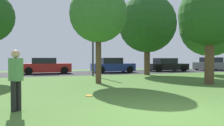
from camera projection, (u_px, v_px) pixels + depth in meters
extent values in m
plane|color=#47702D|center=(172.00, 116.00, 5.43)|extent=(44.00, 44.00, 0.00)
cube|color=#28282B|center=(71.00, 73.00, 20.53)|extent=(44.00, 6.40, 0.01)
cylinder|color=brown|center=(147.00, 59.00, 18.58)|extent=(0.49, 0.49, 2.63)
sphere|color=#23511E|center=(147.00, 24.00, 18.51)|extent=(4.81, 4.81, 4.81)
cylinder|color=brown|center=(209.00, 60.00, 11.96)|extent=(0.48, 0.48, 2.59)
sphere|color=#23511E|center=(210.00, 15.00, 11.90)|extent=(3.32, 3.32, 3.32)
cylinder|color=brown|center=(98.00, 57.00, 12.36)|extent=(0.32, 0.32, 2.96)
sphere|color=#38702D|center=(98.00, 14.00, 12.30)|extent=(3.20, 3.20, 3.20)
cylinder|color=brown|center=(210.00, 60.00, 19.31)|extent=(0.47, 0.47, 2.48)
sphere|color=#38702D|center=(210.00, 26.00, 19.24)|extent=(5.26, 5.26, 5.26)
cylinder|color=black|center=(19.00, 96.00, 5.97)|extent=(0.14, 0.14, 0.80)
cylinder|color=black|center=(14.00, 96.00, 5.83)|extent=(0.14, 0.14, 0.80)
cube|color=#51894C|center=(16.00, 69.00, 5.88)|extent=(0.38, 0.38, 0.60)
sphere|color=tan|center=(16.00, 54.00, 5.87)|extent=(0.22, 0.22, 0.22)
cylinder|color=orange|center=(89.00, 96.00, 8.25)|extent=(0.27, 0.27, 0.03)
cube|color=#B21E1E|center=(46.00, 68.00, 19.98)|extent=(4.24, 1.71, 0.76)
cube|color=black|center=(44.00, 61.00, 19.89)|extent=(2.04, 1.51, 0.50)
cylinder|color=black|center=(62.00, 69.00, 21.28)|extent=(0.64, 0.22, 0.64)
cylinder|color=black|center=(64.00, 70.00, 19.66)|extent=(0.64, 0.22, 0.64)
cylinder|color=black|center=(29.00, 70.00, 20.30)|extent=(0.64, 0.22, 0.64)
cylinder|color=black|center=(29.00, 71.00, 18.68)|extent=(0.64, 0.22, 0.64)
cube|color=#233893|center=(113.00, 67.00, 21.56)|extent=(4.06, 1.72, 0.72)
cube|color=black|center=(111.00, 61.00, 21.48)|extent=(1.95, 1.51, 0.55)
cylinder|color=black|center=(123.00, 69.00, 22.85)|extent=(0.64, 0.22, 0.64)
cylinder|color=black|center=(130.00, 69.00, 21.23)|extent=(0.64, 0.22, 0.64)
cylinder|color=black|center=(96.00, 69.00, 21.91)|extent=(0.64, 0.22, 0.64)
cylinder|color=black|center=(101.00, 70.00, 20.29)|extent=(0.64, 0.22, 0.64)
cube|color=black|center=(167.00, 67.00, 23.74)|extent=(4.35, 1.76, 0.65)
cube|color=black|center=(165.00, 61.00, 23.65)|extent=(2.09, 1.55, 0.59)
cylinder|color=black|center=(174.00, 68.00, 25.07)|extent=(0.64, 0.22, 0.64)
cylinder|color=black|center=(184.00, 68.00, 23.41)|extent=(0.64, 0.22, 0.64)
cylinder|color=black|center=(150.00, 68.00, 24.07)|extent=(0.64, 0.22, 0.64)
cylinder|color=black|center=(159.00, 69.00, 22.41)|extent=(0.64, 0.22, 0.64)
cube|color=slate|center=(213.00, 65.00, 25.82)|extent=(4.15, 1.84, 0.76)
cube|color=black|center=(211.00, 60.00, 25.73)|extent=(1.99, 1.62, 0.56)
cylinder|color=black|center=(216.00, 67.00, 27.17)|extent=(0.64, 0.22, 0.64)
cylinder|color=black|center=(197.00, 67.00, 26.21)|extent=(0.64, 0.22, 0.64)
cylinder|color=black|center=(208.00, 68.00, 24.47)|extent=(0.64, 0.22, 0.64)
cylinder|color=#2D2D33|center=(93.00, 47.00, 17.26)|extent=(0.14, 0.14, 4.50)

